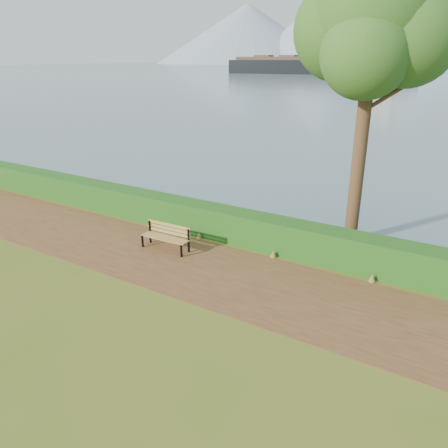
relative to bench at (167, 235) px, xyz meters
The scene contains 6 objects.
ground 1.79m from the bench, 30.29° to the right, with size 140.00×140.00×0.00m, color #4C5F1B.
path 1.66m from the bench, 20.97° to the right, with size 40.00×3.40×0.01m, color #552C1D.
hedge 2.28m from the bench, 49.13° to the left, with size 32.00×0.85×1.00m, color #1A4B15.
bench is the anchor object (origin of this frame).
tree 8.41m from the bench, 37.18° to the left, with size 4.54×3.81×8.74m.
cargo_ship 157.45m from the bench, 107.65° to the left, with size 67.69×20.42×20.30m.
Camera 1 is at (6.58, -8.77, 5.58)m, focal length 35.00 mm.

